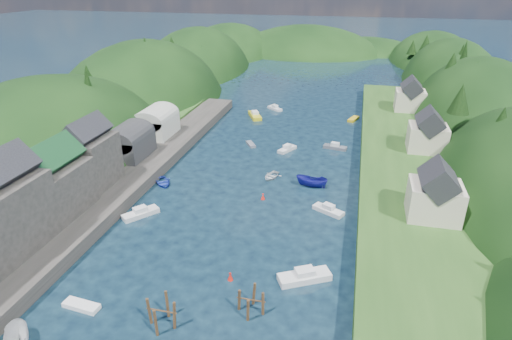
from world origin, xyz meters
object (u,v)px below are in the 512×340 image
(channel_buoy_near, at_px, (230,277))
(channel_buoy_far, at_px, (263,197))
(piling_cluster_near, at_px, (162,315))
(piling_cluster_far, at_px, (251,304))

(channel_buoy_near, xyz_separation_m, channel_buoy_far, (-0.60, 20.65, 0.00))
(piling_cluster_near, distance_m, piling_cluster_far, 9.47)
(channel_buoy_near, relative_size, channel_buoy_far, 1.00)
(piling_cluster_near, xyz_separation_m, channel_buoy_far, (4.21, 29.34, -0.91))
(piling_cluster_near, bearing_deg, channel_buoy_near, 61.05)
(piling_cluster_near, bearing_deg, channel_buoy_far, 81.83)
(piling_cluster_far, bearing_deg, piling_cluster_near, -154.50)
(piling_cluster_near, height_order, channel_buoy_near, piling_cluster_near)
(piling_cluster_near, relative_size, channel_buoy_far, 3.56)
(channel_buoy_near, distance_m, channel_buoy_far, 20.66)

